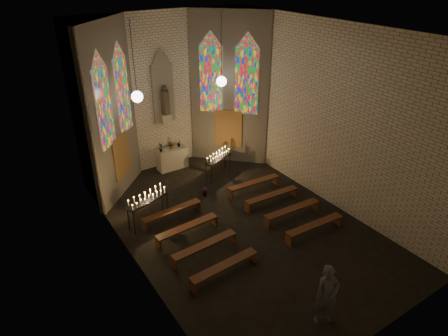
{
  "coord_description": "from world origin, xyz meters",
  "views": [
    {
      "loc": [
        -7.16,
        -9.88,
        8.89
      ],
      "look_at": [
        -0.07,
        0.9,
        2.03
      ],
      "focal_mm": 32.0,
      "sensor_mm": 36.0,
      "label": 1
    }
  ],
  "objects": [
    {
      "name": "flower_vase_right",
      "position": [
        0.42,
        5.47,
        1.17
      ],
      "size": [
        0.2,
        0.17,
        0.33
      ],
      "primitive_type": "imported",
      "rotation": [
        0.0,
        0.0,
        -0.12
      ],
      "color": "#4C723F",
      "rests_on": "altar"
    },
    {
      "name": "pew_right_0",
      "position": [
        1.93,
        1.64,
        0.38
      ],
      "size": [
        2.42,
        0.46,
        0.46
      ],
      "rotation": [
        0.0,
        0.0,
        -0.05
      ],
      "color": "#502A16",
      "rests_on": "ground"
    },
    {
      "name": "flower_vase_center",
      "position": [
        0.04,
        5.52,
        1.19
      ],
      "size": [
        0.42,
        0.39,
        0.38
      ],
      "primitive_type": "imported",
      "rotation": [
        0.0,
        0.0,
        -0.34
      ],
      "color": "#4C723F",
      "rests_on": "altar"
    },
    {
      "name": "room",
      "position": [
        -0.0,
        3.37,
        3.72
      ],
      "size": [
        8.22,
        12.43,
        7.0
      ],
      "color": "beige",
      "rests_on": "ground"
    },
    {
      "name": "floor",
      "position": [
        0.0,
        0.0,
        0.0
      ],
      "size": [
        12.0,
        12.0,
        0.0
      ],
      "primitive_type": "plane",
      "color": "black",
      "rests_on": "ground"
    },
    {
      "name": "aisle_flower_pot",
      "position": [
        0.01,
        2.49,
        0.2
      ],
      "size": [
        0.26,
        0.26,
        0.4
      ],
      "primitive_type": "imported",
      "rotation": [
        0.0,
        0.0,
        -0.16
      ],
      "color": "#4C723F",
      "rests_on": "ground"
    },
    {
      "name": "pew_right_3",
      "position": [
        1.93,
        -1.96,
        0.38
      ],
      "size": [
        2.42,
        0.46,
        0.46
      ],
      "rotation": [
        0.0,
        0.0,
        -0.05
      ],
      "color": "#502A16",
      "rests_on": "ground"
    },
    {
      "name": "pew_left_0",
      "position": [
        -1.93,
        1.64,
        0.38
      ],
      "size": [
        2.42,
        0.46,
        0.46
      ],
      "rotation": [
        0.0,
        0.0,
        0.05
      ],
      "color": "#502A16",
      "rests_on": "ground"
    },
    {
      "name": "flower_vase_left",
      "position": [
        -0.55,
        5.41,
        1.22
      ],
      "size": [
        0.27,
        0.24,
        0.44
      ],
      "primitive_type": "imported",
      "rotation": [
        0.0,
        0.0,
        0.41
      ],
      "color": "#4C723F",
      "rests_on": "altar"
    },
    {
      "name": "visitor",
      "position": [
        -0.61,
        -4.89,
        0.93
      ],
      "size": [
        0.8,
        0.66,
        1.87
      ],
      "primitive_type": "imported",
      "rotation": [
        0.0,
        0.0,
        -0.37
      ],
      "color": "#4F4E59",
      "rests_on": "ground"
    },
    {
      "name": "pew_left_2",
      "position": [
        -1.93,
        -0.76,
        0.38
      ],
      "size": [
        2.42,
        0.46,
        0.46
      ],
      "rotation": [
        0.0,
        0.0,
        0.05
      ],
      "color": "#502A16",
      "rests_on": "ground"
    },
    {
      "name": "pew_left_1",
      "position": [
        -1.93,
        0.44,
        0.38
      ],
      "size": [
        2.42,
        0.46,
        0.46
      ],
      "rotation": [
        0.0,
        0.0,
        0.05
      ],
      "color": "#502A16",
      "rests_on": "ground"
    },
    {
      "name": "pew_right_1",
      "position": [
        1.93,
        0.44,
        0.38
      ],
      "size": [
        2.42,
        0.46,
        0.46
      ],
      "rotation": [
        0.0,
        0.0,
        -0.05
      ],
      "color": "#502A16",
      "rests_on": "ground"
    },
    {
      "name": "altar",
      "position": [
        0.0,
        5.45,
        0.5
      ],
      "size": [
        1.4,
        0.6,
        1.0
      ],
      "primitive_type": "cube",
      "color": "beige",
      "rests_on": "ground"
    },
    {
      "name": "votive_stand_left",
      "position": [
        -2.73,
        1.97,
        1.08
      ],
      "size": [
        1.75,
        0.87,
        1.25
      ],
      "rotation": [
        0.0,
        0.0,
        0.28
      ],
      "color": "black",
      "rests_on": "ground"
    },
    {
      "name": "pew_right_2",
      "position": [
        1.93,
        -0.76,
        0.38
      ],
      "size": [
        2.42,
        0.46,
        0.46
      ],
      "rotation": [
        0.0,
        0.0,
        -0.05
      ],
      "color": "#502A16",
      "rests_on": "ground"
    },
    {
      "name": "votive_stand_right",
      "position": [
        1.4,
        3.6,
        0.97
      ],
      "size": [
        1.57,
        0.9,
        1.13
      ],
      "rotation": [
        0.0,
        0.0,
        0.38
      ],
      "color": "black",
      "rests_on": "ground"
    },
    {
      "name": "pew_left_3",
      "position": [
        -1.93,
        -1.96,
        0.38
      ],
      "size": [
        2.42,
        0.46,
        0.46
      ],
      "rotation": [
        0.0,
        0.0,
        0.05
      ],
      "color": "#502A16",
      "rests_on": "ground"
    }
  ]
}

